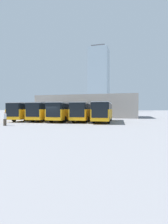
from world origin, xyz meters
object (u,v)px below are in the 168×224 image
at_px(bus_0, 103,111).
at_px(bus_2, 65,111).
at_px(bus_1, 84,111).
at_px(bus_4, 30,111).
at_px(bus_3, 47,111).
at_px(pedestrian, 5,118).

height_order(bus_0, bus_2, same).
bearing_deg(bus_1, bus_2, 7.14).
distance_m(bus_1, bus_2, 3.55).
xyz_separation_m(bus_0, bus_4, (13.91, 0.07, 0.00)).
bearing_deg(bus_2, bus_3, -5.75).
xyz_separation_m(bus_4, pedestrian, (-2.81, 10.19, -0.83)).
height_order(bus_4, pedestrian, bus_4).
relative_size(bus_1, pedestrian, 6.48).
bearing_deg(bus_2, bus_0, 175.65).
bearing_deg(bus_0, bus_3, -4.82).
height_order(bus_2, pedestrian, bus_2).
xyz_separation_m(bus_0, bus_2, (6.96, 0.00, 0.00)).
bearing_deg(bus_3, bus_1, -179.24).
bearing_deg(bus_2, bus_1, -172.86).
bearing_deg(bus_2, pedestrian, 63.63).
xyz_separation_m(bus_1, pedestrian, (7.63, 10.97, -0.83)).
bearing_deg(bus_1, bus_0, 164.16).
xyz_separation_m(bus_2, bus_4, (6.96, 0.07, 0.00)).
height_order(bus_1, bus_2, same).
relative_size(bus_2, pedestrian, 6.48).
height_order(bus_2, bus_3, same).
bearing_deg(pedestrian, bus_0, -28.07).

